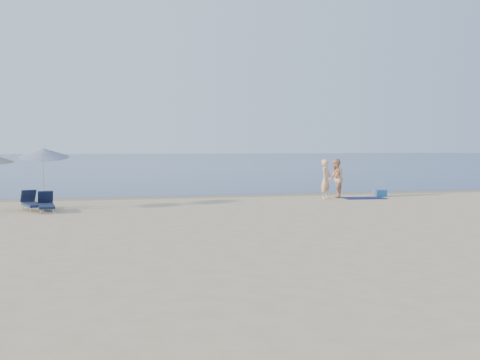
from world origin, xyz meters
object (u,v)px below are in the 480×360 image
person_right (336,178)px  umbrella_near (44,153)px  person_left (326,179)px  blue_cooler (381,193)px

person_right → umbrella_near: bearing=-64.5°
person_right → umbrella_near: (-13.42, -1.60, 1.29)m
person_left → umbrella_near: size_ratio=0.72×
blue_cooler → umbrella_near: umbrella_near is taller
person_left → person_right: 0.82m
person_right → blue_cooler: (2.44, -0.01, -0.79)m
person_left → blue_cooler: bearing=-39.4°
person_left → person_right: bearing=-14.4°
person_left → blue_cooler: size_ratio=4.01×
blue_cooler → umbrella_near: (-15.86, -1.59, 2.07)m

